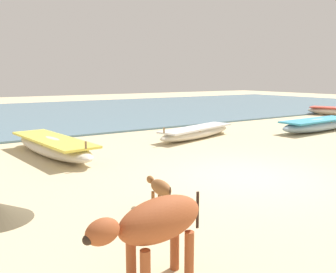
% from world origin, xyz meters
% --- Properties ---
extents(ground, '(80.00, 80.00, 0.00)m').
position_xyz_m(ground, '(0.00, 0.00, 0.00)').
color(ground, beige).
extents(sea_water, '(60.00, 20.00, 0.08)m').
position_xyz_m(sea_water, '(0.00, 18.01, 0.04)').
color(sea_water, slate).
rests_on(sea_water, ground).
extents(fishing_boat_1, '(4.38, 2.07, 0.64)m').
position_xyz_m(fishing_boat_1, '(2.36, 5.11, 0.24)').
color(fishing_boat_1, beige).
rests_on(fishing_boat_1, ground).
extents(fishing_boat_2, '(1.69, 4.85, 0.75)m').
position_xyz_m(fishing_boat_2, '(-3.30, 5.08, 0.30)').
color(fishing_boat_2, beige).
rests_on(fishing_boat_2, ground).
extents(fishing_boat_3, '(4.77, 1.31, 0.75)m').
position_xyz_m(fishing_boat_3, '(7.98, 3.59, 0.30)').
color(fishing_boat_3, '#8CA5B7').
rests_on(fishing_boat_3, ground).
extents(cow_adult_rust, '(1.63, 0.65, 1.06)m').
position_xyz_m(cow_adult_rust, '(-4.27, -2.66, 0.76)').
color(cow_adult_rust, '#9E4C28').
rests_on(cow_adult_rust, ground).
extents(calf_far_brown, '(0.28, 0.88, 0.57)m').
position_xyz_m(calf_far_brown, '(-2.96, -0.63, 0.41)').
color(calf_far_brown, brown).
rests_on(calf_far_brown, ground).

